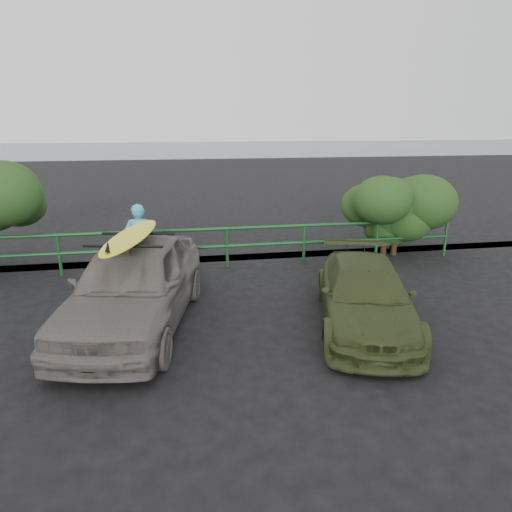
{
  "coord_description": "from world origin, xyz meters",
  "views": [
    {
      "loc": [
        -0.18,
        -6.01,
        3.56
      ],
      "look_at": [
        1.2,
        1.9,
        1.18
      ],
      "focal_mm": 32.0,
      "sensor_mm": 36.0,
      "label": 1
    }
  ],
  "objects_px": {
    "sedan": "(135,284)",
    "man": "(139,241)",
    "surfboard": "(131,236)",
    "guardrail": "(187,249)",
    "olive_vehicle": "(365,295)"
  },
  "relations": [
    {
      "from": "man",
      "to": "surfboard",
      "type": "xyz_separation_m",
      "value": [
        0.09,
        -2.7,
        0.78
      ]
    },
    {
      "from": "guardrail",
      "to": "man",
      "type": "bearing_deg",
      "value": -158.52
    },
    {
      "from": "surfboard",
      "to": "sedan",
      "type": "bearing_deg",
      "value": -122.94
    },
    {
      "from": "olive_vehicle",
      "to": "man",
      "type": "bearing_deg",
      "value": 156.42
    },
    {
      "from": "man",
      "to": "sedan",
      "type": "bearing_deg",
      "value": 92.31
    },
    {
      "from": "sedan",
      "to": "man",
      "type": "xyz_separation_m",
      "value": [
        -0.09,
        2.7,
        0.09
      ]
    },
    {
      "from": "sedan",
      "to": "olive_vehicle",
      "type": "relative_size",
      "value": 1.18
    },
    {
      "from": "man",
      "to": "surfboard",
      "type": "distance_m",
      "value": 2.81
    },
    {
      "from": "olive_vehicle",
      "to": "man",
      "type": "distance_m",
      "value": 5.38
    },
    {
      "from": "sedan",
      "to": "olive_vehicle",
      "type": "distance_m",
      "value": 4.12
    },
    {
      "from": "guardrail",
      "to": "olive_vehicle",
      "type": "relative_size",
      "value": 3.56
    },
    {
      "from": "guardrail",
      "to": "sedan",
      "type": "xyz_separation_m",
      "value": [
        -1.0,
        -3.13,
        0.27
      ]
    },
    {
      "from": "sedan",
      "to": "surfboard",
      "type": "distance_m",
      "value": 0.87
    },
    {
      "from": "guardrail",
      "to": "olive_vehicle",
      "type": "xyz_separation_m",
      "value": [
        3.05,
        -3.84,
        0.05
      ]
    },
    {
      "from": "sedan",
      "to": "man",
      "type": "height_order",
      "value": "man"
    }
  ]
}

